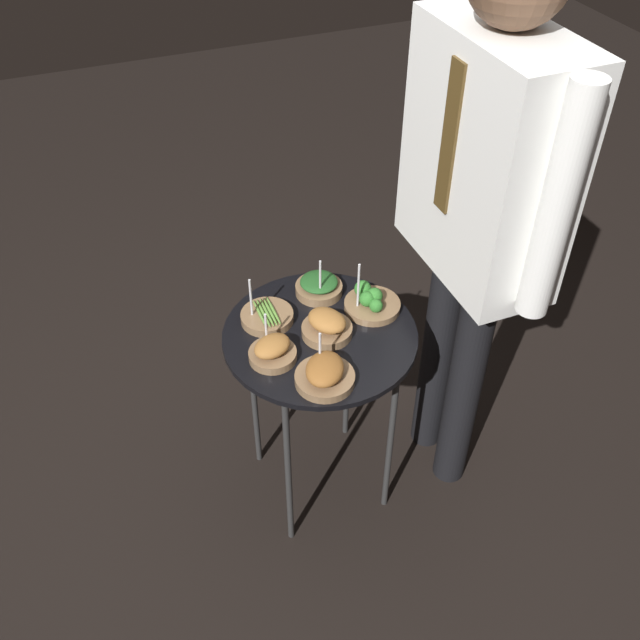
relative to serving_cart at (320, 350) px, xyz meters
name	(u,v)px	position (x,y,z in m)	size (l,w,h in m)	color
ground_plane	(320,480)	(0.00, 0.00, -0.64)	(8.00, 8.00, 0.00)	black
serving_cart	(320,350)	(0.00, 0.00, 0.00)	(0.56, 0.56, 0.71)	black
bowl_roast_back_left	(327,326)	(0.01, 0.02, 0.10)	(0.15, 0.15, 0.08)	brown
bowl_roast_front_center	(272,351)	(0.05, -0.16, 0.09)	(0.13, 0.13, 0.13)	brown
bowl_spinach_near_rim	(319,286)	(-0.17, 0.06, 0.09)	(0.14, 0.14, 0.15)	brown
bowl_broccoli_mid_right	(371,302)	(-0.05, 0.18, 0.09)	(0.17, 0.17, 0.17)	brown
bowl_roast_center	(325,374)	(0.18, -0.06, 0.10)	(0.17, 0.16, 0.14)	brown
bowl_asparagus_back_right	(267,316)	(-0.11, -0.12, 0.08)	(0.15, 0.15, 0.15)	brown
waiter_figure	(482,188)	(0.04, 0.44, 0.47)	(0.65, 0.24, 1.75)	black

